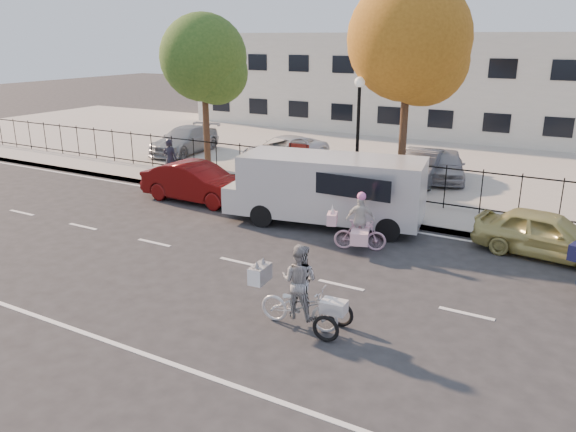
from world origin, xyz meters
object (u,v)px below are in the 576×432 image
Objects in this scene: red_sedan at (197,182)px; lot_car_a at (185,140)px; white_van at (328,187)px; gold_sedan at (546,234)px; zebra_trike at (300,295)px; pedestrian at (170,159)px; lot_car_b at (284,150)px; lot_car_d at (446,165)px; unicorn_bike at (359,229)px; lamppost at (358,117)px; lot_car_c at (421,166)px.

lot_car_a is at bearing 43.22° from red_sedan.
gold_sedan is (6.40, 0.40, -0.58)m from white_van.
zebra_trike reaches higher than lot_car_a.
lot_car_b is (2.69, 4.73, -0.20)m from pedestrian.
gold_sedan is 8.06m from lot_car_d.
lot_car_b is (-7.13, 8.17, 0.14)m from unicorn_bike.
white_van is (0.17, -2.70, -1.89)m from lamppost.
pedestrian is 11.32m from lot_car_d.
lot_car_b is at bearing 173.30° from lot_car_c.
zebra_trike reaches higher than unicorn_bike.
lot_car_c reaches higher than lot_car_b.
zebra_trike reaches higher than pedestrian.
pedestrian reaches higher than gold_sedan.
lamppost is 6.25m from red_sedan.
gold_sedan is 2.28× the size of pedestrian.
gold_sedan is (4.63, 2.06, 0.01)m from unicorn_bike.
lot_car_a is (-2.95, 4.51, -0.18)m from pedestrian.
lot_car_c is at bearing -14.48° from unicorn_bike.
unicorn_bike is 7.25m from red_sedan.
red_sedan is 1.14× the size of gold_sedan.
zebra_trike is 0.33× the size of white_van.
lamppost is 5.38m from unicorn_bike.
lot_car_b is 7.32m from lot_car_d.
lot_car_a is at bearing 167.78° from lot_car_d.
zebra_trike is at bearing 156.29° from gold_sedan.
white_van reaches higher than zebra_trike.
red_sedan is 11.68m from gold_sedan.
unicorn_bike is 8.78m from lot_car_d.
lot_car_c is at bearing 1.67° from zebra_trike.
pedestrian reaches higher than red_sedan.
lot_car_a reaches higher than red_sedan.
gold_sedan is (11.68, 0.37, -0.07)m from red_sedan.
unicorn_bike is 5.07m from gold_sedan.
lot_car_c is at bearing 69.47° from lamppost.
unicorn_bike is 2.50m from white_van.
white_van reaches higher than lot_car_a.
pedestrian is (-2.76, 1.74, 0.27)m from red_sedan.
lot_car_d is (0.79, 0.88, -0.04)m from lot_car_c.
zebra_trike reaches higher than lot_car_b.
lot_car_d is (-4.46, 6.71, 0.12)m from gold_sedan.
white_van is 1.46× the size of lot_car_a.
red_sedan is 10.11m from lot_car_d.
lot_car_d is (7.22, 7.08, 0.06)m from red_sedan.
pedestrian reaches higher than lot_car_a.
red_sedan is 1.19× the size of lot_car_d.
unicorn_bike is (1.94, -4.36, -2.48)m from lamppost.
red_sedan reaches higher than gold_sedan.
gold_sedan is at bearing -23.68° from lot_car_a.
white_van reaches higher than lot_car_c.
lot_car_d is at bearing -2.02° from zebra_trike.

